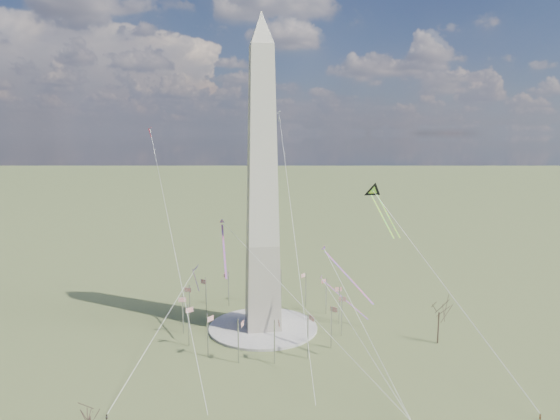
{
  "coord_description": "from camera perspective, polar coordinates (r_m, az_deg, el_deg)",
  "views": [
    {
      "loc": [
        -19.24,
        -156.58,
        64.12
      ],
      "look_at": [
        5.72,
        0.0,
        39.72
      ],
      "focal_mm": 32.0,
      "sensor_mm": 36.0,
      "label": 1
    }
  ],
  "objects": [
    {
      "name": "kite_small_red",
      "position": [
        196.96,
        -14.66,
        8.88
      ],
      "size": [
        1.22,
        1.86,
        4.04
      ],
      "rotation": [
        0.0,
        0.0,
        2.6
      ],
      "color": "red",
      "rests_on": "ground"
    },
    {
      "name": "person_east",
      "position": [
        135.38,
        27.58,
        -20.2
      ],
      "size": [
        0.62,
        0.45,
        1.58
      ],
      "primitive_type": "imported",
      "rotation": [
        0.0,
        0.0,
        3.28
      ],
      "color": "gray",
      "rests_on": "ground"
    },
    {
      "name": "ground",
      "position": [
        170.3,
        -1.95,
        -13.38
      ],
      "size": [
        2000.0,
        2000.0,
        0.0
      ],
      "primitive_type": "plane",
      "color": "#3F5229",
      "rests_on": "ground"
    },
    {
      "name": "kite_streamer_right",
      "position": [
        174.47,
        6.63,
        -9.39
      ],
      "size": [
        14.43,
        13.04,
        12.59
      ],
      "rotation": [
        0.0,
        0.0,
        3.98
      ],
      "color": "#FF4928",
      "rests_on": "ground"
    },
    {
      "name": "kite_small_white",
      "position": [
        205.76,
        -0.15,
        11.0
      ],
      "size": [
        1.33,
        1.88,
        4.72
      ],
      "rotation": [
        0.0,
        0.0,
        2.91
      ],
      "color": "silver",
      "rests_on": "ground"
    },
    {
      "name": "person_west",
      "position": [
        127.49,
        -19.19,
        -21.52
      ],
      "size": [
        0.96,
        0.83,
        1.72
      ],
      "primitive_type": "imported",
      "rotation": [
        0.0,
        0.0,
        2.9
      ],
      "color": "gray",
      "rests_on": "ground"
    },
    {
      "name": "kite_streamer_mid",
      "position": [
        159.09,
        -6.49,
        -3.52
      ],
      "size": [
        1.98,
        21.15,
        14.54
      ],
      "rotation": [
        0.0,
        0.0,
        3.15
      ],
      "color": "#FF4928",
      "rests_on": "ground"
    },
    {
      "name": "flagpole_ring",
      "position": [
        167.69,
        -1.97,
        -11.07
      ],
      "size": [
        54.4,
        54.4,
        13.0
      ],
      "color": "#B7B9BE",
      "rests_on": "ground"
    },
    {
      "name": "kite_diamond_purple",
      "position": [
        165.68,
        -9.62,
        -6.94
      ],
      "size": [
        2.11,
        3.15,
        9.37
      ],
      "rotation": [
        0.0,
        0.0,
        2.49
      ],
      "color": "navy",
      "rests_on": "ground"
    },
    {
      "name": "washington_monument",
      "position": [
        158.59,
        -2.04,
        2.89
      ],
      "size": [
        15.56,
        15.56,
        100.0
      ],
      "color": "#AFA992",
      "rests_on": "plaza"
    },
    {
      "name": "tree_near",
      "position": [
        162.95,
        17.73,
        -10.85
      ],
      "size": [
        8.51,
        8.51,
        14.89
      ],
      "color": "#45332A",
      "rests_on": "ground"
    },
    {
      "name": "kite_delta_black",
      "position": [
        170.95,
        10.76,
        1.82
      ],
      "size": [
        7.36,
        19.48,
        16.0
      ],
      "rotation": [
        0.0,
        0.0,
        3.26
      ],
      "color": "black",
      "rests_on": "ground"
    },
    {
      "name": "tree_far",
      "position": [
        115.91,
        -20.94,
        -20.98
      ],
      "size": [
        6.2,
        6.2,
        10.85
      ],
      "color": "#45332A",
      "rests_on": "ground"
    },
    {
      "name": "plaza",
      "position": [
        170.15,
        -1.95,
        -13.25
      ],
      "size": [
        36.0,
        36.0,
        0.8
      ],
      "primitive_type": "cylinder",
      "color": "#BCB4AB",
      "rests_on": "ground"
    },
    {
      "name": "kite_streamer_left",
      "position": [
        146.75,
        6.96,
        -6.6
      ],
      "size": [
        11.44,
        17.17,
        13.43
      ],
      "rotation": [
        0.0,
        0.0,
        3.7
      ],
      "color": "#FF4928",
      "rests_on": "ground"
    }
  ]
}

